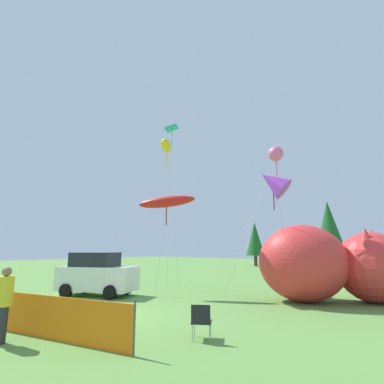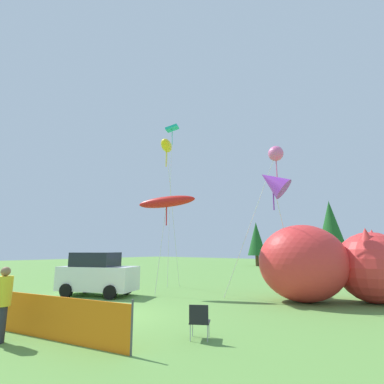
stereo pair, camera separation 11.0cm
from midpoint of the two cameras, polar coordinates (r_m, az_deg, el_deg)
name	(u,v)px [view 2 (the right image)]	position (r m, az deg, el deg)	size (l,w,h in m)	color
ground_plane	(107,317)	(11.92, -15.57, -21.91)	(120.00, 120.00, 0.00)	#609342
parked_car	(97,274)	(16.87, -17.38, -14.74)	(4.30, 3.23, 2.19)	white
folding_chair	(199,319)	(8.70, 1.80, -23.07)	(0.74, 0.74, 0.92)	black
inflatable_cat	(327,266)	(15.46, 24.55, -12.66)	(6.72, 5.86, 3.49)	red
safety_fence	(12,311)	(10.91, -30.84, -18.95)	(8.73, 1.99, 1.22)	orange
spectator_in_yellow_shirt	(2,301)	(9.70, -32.12, -17.12)	(0.42, 0.42, 1.91)	#2D2D38
kite_yellow_hero	(166,146)	(18.22, -4.71, 8.66)	(2.16, 3.70, 8.85)	silver
kite_purple_delta	(273,182)	(14.12, 15.33, 1.86)	(1.87, 3.61, 6.19)	silver
kite_teal_diamond	(172,132)	(22.35, -3.67, 11.40)	(1.26, 1.53, 11.34)	silver
kite_pink_octopus	(276,154)	(16.04, 15.82, 6.92)	(2.95, 1.62, 7.57)	silver
kite_red_lizard	(167,202)	(16.58, -4.66, -1.92)	(3.09, 2.12, 5.39)	silver
horizon_tree_east	(331,225)	(47.49, 24.95, -5.80)	(3.86, 3.86, 9.22)	brown
horizon_tree_northeast	(256,239)	(44.31, 12.23, -8.72)	(2.58, 2.58, 6.15)	brown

